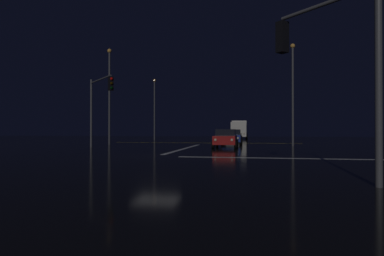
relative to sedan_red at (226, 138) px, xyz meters
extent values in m
cube|color=black|center=(-3.16, -9.90, -0.85)|extent=(120.00, 120.00, 0.10)
cube|color=white|center=(-3.16, -1.82, -0.80)|extent=(0.35, 13.82, 0.01)
cube|color=yellow|center=(-3.16, 9.78, -0.80)|extent=(22.00, 0.15, 0.01)
cube|color=white|center=(5.01, -9.90, -0.80)|extent=(13.82, 0.40, 0.01)
cube|color=maroon|center=(0.00, -0.04, -0.13)|extent=(1.80, 4.20, 0.70)
cube|color=black|center=(0.00, 0.16, 0.49)|extent=(1.60, 2.00, 0.55)
cylinder|color=black|center=(0.90, -1.59, -0.48)|extent=(0.22, 0.64, 0.64)
cylinder|color=black|center=(-0.90, -1.59, -0.48)|extent=(0.22, 0.64, 0.64)
cylinder|color=black|center=(0.90, 1.51, -0.48)|extent=(0.22, 0.64, 0.64)
cylinder|color=black|center=(-0.90, 1.51, -0.48)|extent=(0.22, 0.64, 0.64)
sphere|color=#F9EFC6|center=(0.65, -2.16, -0.08)|extent=(0.22, 0.22, 0.22)
sphere|color=#F9EFC6|center=(-0.65, -2.16, -0.08)|extent=(0.22, 0.22, 0.22)
cube|color=navy|center=(0.24, 6.01, -0.13)|extent=(1.80, 4.20, 0.70)
cube|color=black|center=(0.24, 6.21, 0.49)|extent=(1.60, 2.00, 0.55)
cylinder|color=black|center=(1.14, 4.46, -0.48)|extent=(0.22, 0.64, 0.64)
cylinder|color=black|center=(-0.66, 4.46, -0.48)|extent=(0.22, 0.64, 0.64)
cylinder|color=black|center=(1.14, 7.56, -0.48)|extent=(0.22, 0.64, 0.64)
cylinder|color=black|center=(-0.66, 7.56, -0.48)|extent=(0.22, 0.64, 0.64)
sphere|color=#F9EFC6|center=(0.89, 3.89, -0.08)|extent=(0.22, 0.22, 0.22)
sphere|color=#F9EFC6|center=(-0.41, 3.89, -0.08)|extent=(0.22, 0.22, 0.22)
cube|color=silver|center=(0.02, 12.73, -0.13)|extent=(1.80, 4.20, 0.70)
cube|color=black|center=(0.02, 12.93, 0.49)|extent=(1.60, 2.00, 0.55)
cylinder|color=black|center=(0.92, 11.18, -0.48)|extent=(0.22, 0.64, 0.64)
cylinder|color=black|center=(-0.88, 11.18, -0.48)|extent=(0.22, 0.64, 0.64)
cylinder|color=black|center=(0.92, 14.28, -0.48)|extent=(0.22, 0.64, 0.64)
cylinder|color=black|center=(-0.88, 14.28, -0.48)|extent=(0.22, 0.64, 0.64)
sphere|color=#F9EFC6|center=(0.67, 10.61, -0.08)|extent=(0.22, 0.22, 0.22)
sphere|color=#F9EFC6|center=(-0.63, 10.61, -0.08)|extent=(0.22, 0.22, 0.22)
cube|color=black|center=(-0.06, 19.26, -0.13)|extent=(1.80, 4.20, 0.70)
cube|color=black|center=(-0.06, 19.46, 0.49)|extent=(1.60, 2.00, 0.55)
cylinder|color=black|center=(0.84, 17.71, -0.48)|extent=(0.22, 0.64, 0.64)
cylinder|color=black|center=(-0.96, 17.71, -0.48)|extent=(0.22, 0.64, 0.64)
cylinder|color=black|center=(0.84, 20.81, -0.48)|extent=(0.22, 0.64, 0.64)
cylinder|color=black|center=(-0.96, 20.81, -0.48)|extent=(0.22, 0.64, 0.64)
sphere|color=#F9EFC6|center=(0.59, 17.14, -0.08)|extent=(0.22, 0.22, 0.22)
sphere|color=#F9EFC6|center=(-0.71, 17.14, -0.08)|extent=(0.22, 0.22, 0.22)
cube|color=beige|center=(0.33, 23.47, 0.83)|extent=(2.40, 2.20, 2.30)
cube|color=silver|center=(0.33, 27.97, 0.98)|extent=(2.40, 5.00, 2.60)
cylinder|color=black|center=(1.53, 24.07, -0.32)|extent=(0.28, 0.96, 0.96)
cylinder|color=black|center=(-0.87, 24.07, -0.32)|extent=(0.28, 0.96, 0.96)
cylinder|color=black|center=(1.53, 28.77, -0.32)|extent=(0.28, 0.96, 0.96)
cylinder|color=black|center=(-0.87, 28.77, -0.32)|extent=(0.28, 0.96, 0.96)
sphere|color=#F9EFC6|center=(1.18, 22.32, 0.23)|extent=(0.26, 0.26, 0.26)
sphere|color=#F9EFC6|center=(-0.52, 22.32, 0.23)|extent=(0.26, 0.26, 0.26)
cylinder|color=#4C4C51|center=(5.31, -18.37, 1.98)|extent=(0.18, 0.18, 5.56)
cylinder|color=#4C4C51|center=(4.21, -17.27, 4.46)|extent=(2.28, 2.28, 0.12)
cube|color=black|center=(3.11, -16.17, 3.84)|extent=(0.46, 0.46, 1.05)
sphere|color=red|center=(3.00, -16.06, 4.18)|extent=(0.22, 0.22, 0.22)
sphere|color=black|center=(3.00, -16.06, 3.84)|extent=(0.22, 0.22, 0.22)
sphere|color=black|center=(3.00, -16.06, 3.49)|extent=(0.22, 0.22, 0.22)
cylinder|color=#4C4C51|center=(-11.64, -1.42, 2.17)|extent=(0.18, 0.18, 5.93)
cylinder|color=#4C4C51|center=(-9.97, -3.09, 4.83)|extent=(3.43, 3.43, 0.12)
cube|color=black|center=(-8.30, -4.76, 4.21)|extent=(0.46, 0.46, 1.05)
sphere|color=red|center=(-8.18, -4.88, 4.55)|extent=(0.22, 0.22, 0.22)
sphere|color=black|center=(-8.18, -4.88, 4.21)|extent=(0.22, 0.22, 0.22)
sphere|color=black|center=(-8.18, -4.88, 3.86)|extent=(0.22, 0.22, 0.22)
cylinder|color=#424247|center=(-12.34, 3.78, 3.99)|extent=(0.20, 0.20, 9.58)
sphere|color=#F9AD47|center=(-12.34, 3.78, 8.96)|extent=(0.44, 0.44, 0.44)
cylinder|color=#424247|center=(-12.34, 19.78, 3.68)|extent=(0.20, 0.20, 8.96)
sphere|color=#F9AD47|center=(-12.34, 19.78, 8.34)|extent=(0.44, 0.44, 0.44)
cylinder|color=#424247|center=(6.01, 3.78, 3.82)|extent=(0.20, 0.20, 9.23)
sphere|color=#F9AD47|center=(6.01, 3.78, 8.61)|extent=(0.44, 0.44, 0.44)
camera|label=1|loc=(2.01, -27.39, 0.67)|focal=29.94mm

